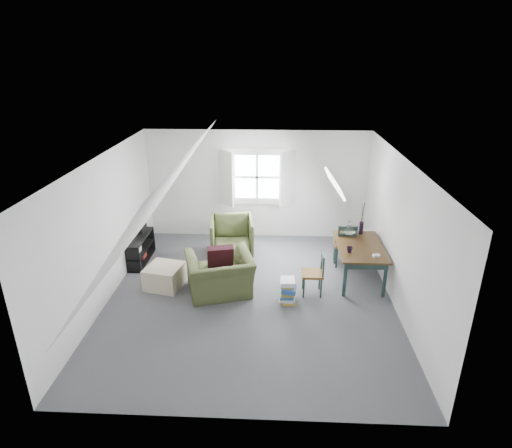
{
  "coord_description": "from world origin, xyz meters",
  "views": [
    {
      "loc": [
        0.41,
        -6.6,
        4.11
      ],
      "look_at": [
        0.08,
        0.6,
        1.17
      ],
      "focal_mm": 30.0,
      "sensor_mm": 36.0,
      "label": 1
    }
  ],
  "objects_px": {
    "dining_table": "(360,250)",
    "dining_chair_far": "(345,243)",
    "magazine_stack": "(288,291)",
    "armchair_far": "(232,254)",
    "armchair_near": "(220,293)",
    "ottoman": "(165,276)",
    "media_shelf": "(139,251)",
    "dining_chair_near": "(314,273)"
  },
  "relations": [
    {
      "from": "armchair_far",
      "to": "dining_chair_near",
      "type": "relative_size",
      "value": 1.14
    },
    {
      "from": "armchair_far",
      "to": "media_shelf",
      "type": "height_order",
      "value": "media_shelf"
    },
    {
      "from": "media_shelf",
      "to": "magazine_stack",
      "type": "relative_size",
      "value": 2.53
    },
    {
      "from": "magazine_stack",
      "to": "armchair_far",
      "type": "bearing_deg",
      "value": 122.29
    },
    {
      "from": "armchair_near",
      "to": "dining_chair_near",
      "type": "distance_m",
      "value": 1.74
    },
    {
      "from": "armchair_near",
      "to": "media_shelf",
      "type": "distance_m",
      "value": 2.19
    },
    {
      "from": "ottoman",
      "to": "media_shelf",
      "type": "xyz_separation_m",
      "value": [
        -0.78,
        0.97,
        0.04
      ]
    },
    {
      "from": "dining_chair_far",
      "to": "ottoman",
      "type": "bearing_deg",
      "value": 36.66
    },
    {
      "from": "dining_chair_far",
      "to": "dining_chair_near",
      "type": "height_order",
      "value": "dining_chair_far"
    },
    {
      "from": "ottoman",
      "to": "dining_table",
      "type": "height_order",
      "value": "dining_table"
    },
    {
      "from": "dining_table",
      "to": "armchair_far",
      "type": "bearing_deg",
      "value": 161.63
    },
    {
      "from": "armchair_far",
      "to": "media_shelf",
      "type": "distance_m",
      "value": 1.97
    },
    {
      "from": "armchair_near",
      "to": "armchair_far",
      "type": "distance_m",
      "value": 1.6
    },
    {
      "from": "ottoman",
      "to": "dining_chair_far",
      "type": "relative_size",
      "value": 0.67
    },
    {
      "from": "armchair_near",
      "to": "dining_chair_near",
      "type": "bearing_deg",
      "value": 165.06
    },
    {
      "from": "ottoman",
      "to": "media_shelf",
      "type": "height_order",
      "value": "media_shelf"
    },
    {
      "from": "armchair_far",
      "to": "media_shelf",
      "type": "xyz_separation_m",
      "value": [
        -1.9,
        -0.44,
        0.25
      ]
    },
    {
      "from": "media_shelf",
      "to": "armchair_far",
      "type": "bearing_deg",
      "value": 11.25
    },
    {
      "from": "dining_table",
      "to": "armchair_near",
      "type": "bearing_deg",
      "value": -163.58
    },
    {
      "from": "dining_chair_near",
      "to": "media_shelf",
      "type": "height_order",
      "value": "dining_chair_near"
    },
    {
      "from": "dining_table",
      "to": "media_shelf",
      "type": "xyz_separation_m",
      "value": [
        -4.42,
        0.53,
        -0.37
      ]
    },
    {
      "from": "dining_table",
      "to": "dining_chair_far",
      "type": "distance_m",
      "value": 0.63
    },
    {
      "from": "armchair_far",
      "to": "media_shelf",
      "type": "relative_size",
      "value": 0.85
    },
    {
      "from": "dining_chair_far",
      "to": "media_shelf",
      "type": "relative_size",
      "value": 0.85
    },
    {
      "from": "media_shelf",
      "to": "dining_chair_near",
      "type": "bearing_deg",
      "value": -19.2
    },
    {
      "from": "dining_chair_far",
      "to": "magazine_stack",
      "type": "height_order",
      "value": "dining_chair_far"
    },
    {
      "from": "dining_chair_far",
      "to": "armchair_far",
      "type": "bearing_deg",
      "value": 10.72
    },
    {
      "from": "armchair_far",
      "to": "magazine_stack",
      "type": "height_order",
      "value": "magazine_stack"
    },
    {
      "from": "armchair_far",
      "to": "dining_table",
      "type": "height_order",
      "value": "dining_table"
    },
    {
      "from": "dining_chair_far",
      "to": "magazine_stack",
      "type": "relative_size",
      "value": 2.16
    },
    {
      "from": "armchair_near",
      "to": "dining_table",
      "type": "height_order",
      "value": "dining_table"
    },
    {
      "from": "armchair_far",
      "to": "dining_chair_near",
      "type": "xyz_separation_m",
      "value": [
        1.63,
        -1.54,
        0.42
      ]
    },
    {
      "from": "armchair_far",
      "to": "dining_table",
      "type": "bearing_deg",
      "value": -27.85
    },
    {
      "from": "ottoman",
      "to": "media_shelf",
      "type": "distance_m",
      "value": 1.25
    },
    {
      "from": "dining_chair_far",
      "to": "magazine_stack",
      "type": "bearing_deg",
      "value": 70.97
    },
    {
      "from": "armchair_near",
      "to": "dining_chair_far",
      "type": "distance_m",
      "value": 2.74
    },
    {
      "from": "dining_chair_far",
      "to": "media_shelf",
      "type": "distance_m",
      "value": 4.25
    },
    {
      "from": "armchair_near",
      "to": "armchair_far",
      "type": "xyz_separation_m",
      "value": [
        0.06,
        1.6,
        0.0
      ]
    },
    {
      "from": "armchair_near",
      "to": "magazine_stack",
      "type": "bearing_deg",
      "value": 152.04
    },
    {
      "from": "magazine_stack",
      "to": "dining_chair_far",
      "type": "bearing_deg",
      "value": 50.86
    },
    {
      "from": "dining_table",
      "to": "media_shelf",
      "type": "relative_size",
      "value": 1.31
    },
    {
      "from": "armchair_far",
      "to": "ottoman",
      "type": "xyz_separation_m",
      "value": [
        -1.12,
        -1.42,
        0.21
      ]
    }
  ]
}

